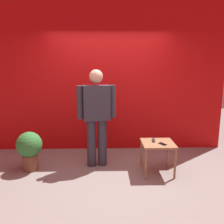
% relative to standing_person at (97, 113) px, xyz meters
% --- Properties ---
extents(ground_plane, '(12.00, 12.00, 0.00)m').
position_rel_standing_person_xyz_m(ground_plane, '(0.23, -0.49, -0.98)').
color(ground_plane, gray).
extents(back_wall_red, '(4.88, 0.12, 3.35)m').
position_rel_standing_person_xyz_m(back_wall_red, '(0.23, 0.93, 0.70)').
color(back_wall_red, '#B70D0E').
rests_on(back_wall_red, ground_plane).
extents(standing_person, '(0.69, 0.31, 1.74)m').
position_rel_standing_person_xyz_m(standing_person, '(0.00, 0.00, 0.00)').
color(standing_person, '#2D2D38').
rests_on(standing_person, ground_plane).
extents(side_table, '(0.54, 0.54, 0.54)m').
position_rel_standing_person_xyz_m(side_table, '(1.04, -0.33, -0.52)').
color(side_table, olive).
rests_on(side_table, ground_plane).
extents(cell_phone, '(0.13, 0.16, 0.01)m').
position_rel_standing_person_xyz_m(cell_phone, '(1.10, -0.42, -0.43)').
color(cell_phone, black).
rests_on(cell_phone, side_table).
extents(tv_remote, '(0.07, 0.18, 0.02)m').
position_rel_standing_person_xyz_m(tv_remote, '(0.98, -0.25, -0.43)').
color(tv_remote, black).
rests_on(tv_remote, side_table).
extents(potted_plant, '(0.44, 0.44, 0.69)m').
position_rel_standing_person_xyz_m(potted_plant, '(-1.16, -0.17, -0.57)').
color(potted_plant, brown).
rests_on(potted_plant, ground_plane).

